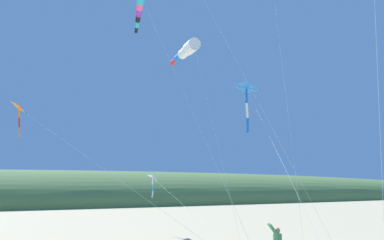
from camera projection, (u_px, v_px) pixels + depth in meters
dune_ridge_grassy at (83, 204)px, 65.13m from camera, size 28.00×240.00×11.95m
kite_delta_black_fish_shape at (20, 108)px, 18.76m from camera, size 9.95×9.15×7.86m
kite_windsock_long_streamer_right at (139, 10)px, 29.09m from camera, size 19.14×1.49×18.03m
kite_delta_purple_drifting at (153, 178)px, 27.09m from camera, size 13.72×1.10×4.34m
kite_delta_blue_topmost at (247, 88)px, 21.88m from camera, size 12.68×5.48×9.76m
kite_windsock_rainbow_low_near at (186, 52)px, 26.40m from camera, size 11.70×1.18×13.68m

